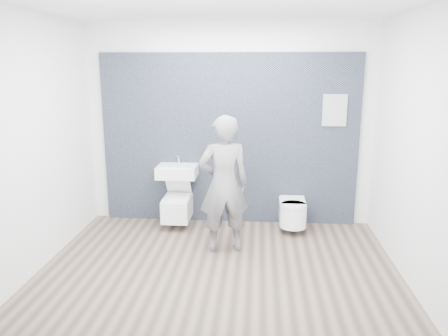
# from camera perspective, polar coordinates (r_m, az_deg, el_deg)

# --- Properties ---
(ground) EXTENTS (4.00, 4.00, 0.00)m
(ground) POSITION_cam_1_polar(r_m,az_deg,el_deg) (5.13, -0.56, -12.51)
(ground) COLOR brown
(ground) RESTS_ON ground
(room_shell) EXTENTS (4.00, 4.00, 4.00)m
(room_shell) POSITION_cam_1_polar(r_m,az_deg,el_deg) (4.64, -0.60, 7.17)
(room_shell) COLOR silver
(room_shell) RESTS_ON ground
(tile_wall) EXTENTS (3.60, 0.06, 2.40)m
(tile_wall) POSITION_cam_1_polar(r_m,az_deg,el_deg) (6.48, 0.63, -6.82)
(tile_wall) COLOR black
(tile_wall) RESTS_ON ground
(washbasin) EXTENTS (0.55, 0.41, 0.41)m
(washbasin) POSITION_cam_1_polar(r_m,az_deg,el_deg) (6.11, -6.14, -0.40)
(washbasin) COLOR white
(washbasin) RESTS_ON ground
(toilet_square) EXTENTS (0.37, 0.53, 0.65)m
(toilet_square) POSITION_cam_1_polar(r_m,az_deg,el_deg) (6.20, -6.12, -5.01)
(toilet_square) COLOR white
(toilet_square) RESTS_ON ground
(toilet_rounded) EXTENTS (0.36, 0.60, 0.33)m
(toilet_rounded) POSITION_cam_1_polar(r_m,az_deg,el_deg) (6.08, 8.96, -5.76)
(toilet_rounded) COLOR white
(toilet_rounded) RESTS_ON ground
(info_placard) EXTENTS (0.32, 0.03, 0.43)m
(info_placard) POSITION_cam_1_polar(r_m,az_deg,el_deg) (6.51, 13.42, -7.13)
(info_placard) COLOR silver
(info_placard) RESTS_ON ground
(visitor) EXTENTS (0.69, 0.54, 1.68)m
(visitor) POSITION_cam_1_polar(r_m,az_deg,el_deg) (5.23, -0.03, -2.18)
(visitor) COLOR slate
(visitor) RESTS_ON ground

